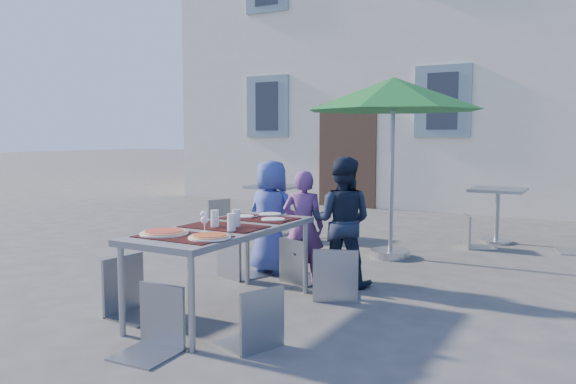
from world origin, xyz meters
The scene contains 22 objects.
ground centered at (0.00, 0.00, 0.00)m, with size 90.00×90.00×0.00m, color #404042.
building centered at (0.00, 11.50, 4.85)m, with size 13.60×8.20×11.10m.
dining_table centered at (-0.03, 0.27, 0.70)m, with size 0.80×1.85×0.76m.
pizza_near_left centered at (-0.22, -0.27, 0.77)m, with size 0.38×0.38×0.03m.
pizza_near_right centered at (0.21, -0.24, 0.77)m, with size 0.33×0.33×0.03m.
glassware centered at (0.02, 0.20, 0.83)m, with size 0.45×0.41×0.15m.
place_settings centered at (-0.04, 0.91, 0.76)m, with size 0.62×0.50×0.01m.
child_0 centered at (-0.41, 1.69, 0.63)m, with size 0.62×0.40×1.27m, color #364896.
child_1 centered at (0.10, 1.49, 0.59)m, with size 0.43×0.28×1.18m, color #653874.
child_2 centered at (0.50, 1.59, 0.66)m, with size 0.64×0.37×1.32m, color #171F32.
chair_0 centered at (-0.62, 1.30, 0.53)m, with size 0.51×0.51×0.90m.
chair_1 centered at (0.08, 1.46, 0.52)m, with size 0.49×0.49×0.89m.
chair_2 centered at (0.66, 1.09, 0.55)m, with size 0.54×0.54×0.94m.
chair_3 centered at (-0.67, -0.19, 0.56)m, with size 0.47×0.46×0.96m.
chair_4 centered at (0.65, -0.30, 0.50)m, with size 0.49×0.49×0.86m.
chair_5 centered at (0.07, -0.71, 0.52)m, with size 0.41×0.42×0.89m.
patio_umbrella centered at (0.50, 3.11, 2.02)m, with size 2.18×2.18×2.25m.
cafe_table_0 centered at (-1.63, 3.82, 0.53)m, with size 0.72×0.72×0.77m.
bg_chair_l_0 centered at (-2.48, 3.62, 0.57)m, with size 0.55×0.54×0.97m.
bg_chair_r_0 centered at (-1.21, 3.49, 0.49)m, with size 0.49×0.49×0.85m.
cafe_table_1 centered at (1.50, 4.79, 0.55)m, with size 0.73×0.73×0.78m.
bg_chair_l_1 centered at (1.29, 4.26, 0.50)m, with size 0.50×0.50×0.86m.
Camera 1 is at (2.80, -3.61, 1.53)m, focal length 35.00 mm.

